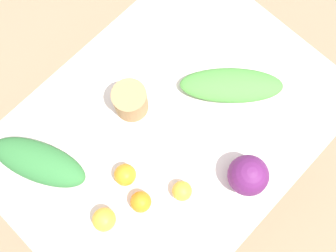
{
  "coord_description": "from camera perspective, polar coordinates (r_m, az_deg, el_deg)",
  "views": [
    {
      "loc": [
        -0.27,
        -0.26,
        2.13
      ],
      "look_at": [
        0.0,
        0.0,
        0.77
      ],
      "focal_mm": 40.0,
      "sensor_mm": 36.0,
      "label": 1
    }
  ],
  "objects": [
    {
      "name": "ground_plane",
      "position": [
        2.16,
        0.0,
        -5.49
      ],
      "size": [
        8.0,
        8.0,
        0.0
      ],
      "primitive_type": "plane",
      "color": "#937A5B"
    },
    {
      "name": "dining_table",
      "position": [
        1.52,
        0.0,
        -1.18
      ],
      "size": [
        1.3,
        0.96,
        0.75
      ],
      "color": "silver",
      "rests_on": "ground_plane"
    },
    {
      "name": "cabbage_purple",
      "position": [
        1.35,
        12.1,
        -7.36
      ],
      "size": [
        0.15,
        0.15,
        0.15
      ],
      "primitive_type": "sphere",
      "color": "#601E5B",
      "rests_on": "dining_table"
    },
    {
      "name": "paper_bag",
      "position": [
        1.39,
        -5.74,
        3.83
      ],
      "size": [
        0.13,
        0.13,
        0.13
      ],
      "primitive_type": "cylinder",
      "color": "#A87F51",
      "rests_on": "dining_table"
    },
    {
      "name": "greens_bunch_kale",
      "position": [
        1.46,
        9.64,
        6.13
      ],
      "size": [
        0.38,
        0.39,
        0.07
      ],
      "primitive_type": "ellipsoid",
      "rotation": [
        0.0,
        0.0,
        5.47
      ],
      "color": "#4C933D",
      "rests_on": "dining_table"
    },
    {
      "name": "greens_bunch_dandelion",
      "position": [
        1.43,
        -19.05,
        -5.21
      ],
      "size": [
        0.27,
        0.39,
        0.09
      ],
      "primitive_type": "ellipsoid",
      "rotation": [
        0.0,
        0.0,
        5.12
      ],
      "color": "#337538",
      "rests_on": "dining_table"
    },
    {
      "name": "orange_0",
      "position": [
        1.35,
        2.15,
        -9.85
      ],
      "size": [
        0.07,
        0.07,
        0.07
      ],
      "primitive_type": "sphere",
      "color": "#F9A833",
      "rests_on": "dining_table"
    },
    {
      "name": "orange_1",
      "position": [
        1.35,
        -9.72,
        -13.86
      ],
      "size": [
        0.08,
        0.08,
        0.08
      ],
      "primitive_type": "sphere",
      "color": "#F9A833",
      "rests_on": "dining_table"
    },
    {
      "name": "orange_2",
      "position": [
        1.36,
        -6.56,
        -7.4
      ],
      "size": [
        0.08,
        0.08,
        0.08
      ],
      "primitive_type": "sphere",
      "color": "orange",
      "rests_on": "dining_table"
    },
    {
      "name": "orange_3",
      "position": [
        1.34,
        -4.17,
        -11.45
      ],
      "size": [
        0.08,
        0.08,
        0.08
      ],
      "primitive_type": "sphere",
      "color": "orange",
      "rests_on": "dining_table"
    }
  ]
}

